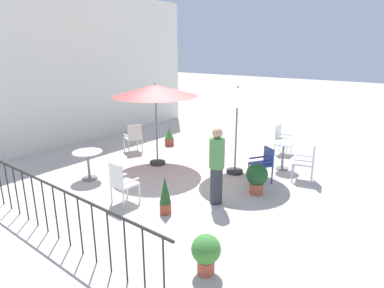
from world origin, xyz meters
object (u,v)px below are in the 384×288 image
(cafe_table_0, at_px, (283,151))
(patio_chair_1, at_px, (281,137))
(standing_person, at_px, (217,165))
(patio_umbrella_1, at_px, (238,95))
(cafe_table_1, at_px, (88,160))
(patio_umbrella_0, at_px, (155,91))
(patio_chair_2, at_px, (121,181))
(potted_plant_1, at_px, (206,251))
(patio_chair_4, at_px, (308,160))
(potted_plant_2, at_px, (165,195))
(potted_plant_3, at_px, (257,177))
(potted_plant_0, at_px, (169,137))
(patio_chair_0, at_px, (264,162))
(patio_chair_3, at_px, (134,136))

(cafe_table_0, xyz_separation_m, patio_chair_1, (1.34, 0.63, 0.01))
(cafe_table_0, height_order, standing_person, standing_person)
(patio_umbrella_1, relative_size, standing_person, 1.40)
(cafe_table_1, bearing_deg, patio_umbrella_0, -17.50)
(patio_umbrella_0, height_order, patio_chair_2, patio_umbrella_0)
(potted_plant_1, bearing_deg, patio_chair_4, 0.99)
(potted_plant_2, bearing_deg, patio_umbrella_1, 1.08)
(cafe_table_1, relative_size, potted_plant_3, 1.03)
(patio_umbrella_0, distance_m, cafe_table_1, 2.52)
(potted_plant_0, xyz_separation_m, potted_plant_3, (-1.69, -4.16, 0.11))
(patio_chair_0, distance_m, potted_plant_2, 2.82)
(potted_plant_1, bearing_deg, cafe_table_0, 10.29)
(potted_plant_0, height_order, potted_plant_3, potted_plant_3)
(patio_chair_2, distance_m, patio_chair_3, 3.70)
(potted_plant_1, relative_size, standing_person, 0.37)
(patio_chair_2, distance_m, potted_plant_1, 2.82)
(patio_chair_4, bearing_deg, patio_chair_1, 39.32)
(potted_plant_0, height_order, potted_plant_1, potted_plant_1)
(patio_chair_2, xyz_separation_m, potted_plant_2, (0.25, -1.01, -0.12))
(potted_plant_0, height_order, potted_plant_2, potted_plant_2)
(potted_plant_0, bearing_deg, potted_plant_2, -139.11)
(patio_chair_0, relative_size, patio_chair_4, 0.90)
(cafe_table_1, height_order, standing_person, standing_person)
(patio_umbrella_1, bearing_deg, patio_chair_2, 162.44)
(patio_umbrella_1, height_order, patio_chair_1, patio_umbrella_1)
(potted_plant_1, bearing_deg, potted_plant_0, 46.38)
(cafe_table_1, bearing_deg, patio_chair_1, -30.33)
(cafe_table_0, xyz_separation_m, standing_person, (-2.83, 0.29, 0.34))
(patio_chair_0, relative_size, potted_plant_3, 1.22)
(patio_umbrella_0, bearing_deg, patio_chair_2, -153.25)
(patio_umbrella_0, xyz_separation_m, potted_plant_1, (-3.01, -3.86, -1.73))
(potted_plant_1, xyz_separation_m, standing_person, (1.99, 1.16, 0.50))
(patio_umbrella_1, relative_size, cafe_table_1, 3.18)
(patio_chair_0, bearing_deg, patio_chair_2, 148.53)
(standing_person, bearing_deg, potted_plant_1, -149.77)
(standing_person, bearing_deg, patio_umbrella_0, 69.39)
(potted_plant_1, bearing_deg, standing_person, 30.23)
(patio_umbrella_0, xyz_separation_m, patio_chair_4, (1.41, -3.79, -1.55))
(patio_umbrella_1, relative_size, potted_plant_2, 2.93)
(cafe_table_0, bearing_deg, patio_chair_2, 155.82)
(patio_chair_1, distance_m, standing_person, 4.20)
(patio_chair_4, relative_size, potted_plant_3, 1.35)
(patio_chair_4, xyz_separation_m, potted_plant_2, (-3.44, 1.62, -0.15))
(cafe_table_1, xyz_separation_m, potted_plant_0, (3.50, 0.41, -0.21))
(cafe_table_0, distance_m, cafe_table_1, 5.14)
(patio_chair_2, xyz_separation_m, patio_chair_3, (2.67, 2.56, -0.00))
(patio_umbrella_1, distance_m, potted_plant_2, 3.25)
(patio_umbrella_1, relative_size, patio_chair_2, 2.48)
(patio_umbrella_1, distance_m, potted_plant_1, 4.50)
(cafe_table_0, distance_m, patio_chair_0, 1.14)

